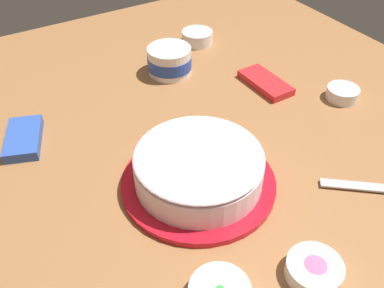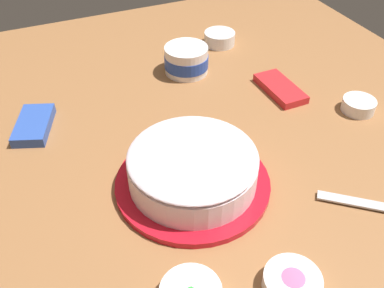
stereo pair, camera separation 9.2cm
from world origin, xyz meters
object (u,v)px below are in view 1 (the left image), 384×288
object	(u,v)px
frosting_tub	(169,60)
sprinkle_bowl_rainbow	(343,93)
candy_box_lower	(24,138)
candy_box_upper	(265,83)
sprinkle_bowl_pink	(316,269)
sprinkle_bowl_yellow	(197,37)
frosted_cake	(199,169)

from	to	relation	value
frosting_tub	sprinkle_bowl_rainbow	xyz separation A→B (m)	(-0.35, -0.32, -0.02)
sprinkle_bowl_rainbow	candy_box_lower	xyz separation A→B (m)	(0.25, 0.75, -0.00)
sprinkle_bowl_rainbow	candy_box_upper	bearing A→B (deg)	41.10
sprinkle_bowl_rainbow	sprinkle_bowl_pink	bearing A→B (deg)	129.41
candy_box_upper	sprinkle_bowl_rainbow	bearing A→B (deg)	-139.76
candy_box_upper	candy_box_lower	bearing A→B (deg)	80.29
frosting_tub	sprinkle_bowl_rainbow	bearing A→B (deg)	-137.21
sprinkle_bowl_rainbow	frosting_tub	bearing A→B (deg)	42.79
frosting_tub	candy_box_upper	bearing A→B (deg)	-135.96
sprinkle_bowl_yellow	sprinkle_bowl_pink	bearing A→B (deg)	161.69
sprinkle_bowl_rainbow	candy_box_lower	world-z (taller)	sprinkle_bowl_rainbow
sprinkle_bowl_pink	candy_box_lower	xyz separation A→B (m)	(0.60, 0.33, -0.00)
frosted_cake	sprinkle_bowl_rainbow	world-z (taller)	frosted_cake
frosted_cake	sprinkle_bowl_pink	bearing A→B (deg)	-168.47
sprinkle_bowl_rainbow	sprinkle_bowl_pink	world-z (taller)	same
sprinkle_bowl_pink	candy_box_upper	distance (m)	0.58
sprinkle_bowl_yellow	candy_box_lower	xyz separation A→B (m)	(-0.21, 0.59, -0.01)
sprinkle_bowl_yellow	candy_box_upper	size ratio (longest dim) A/B	0.61
candy_box_lower	candy_box_upper	distance (m)	0.63
candy_box_lower	candy_box_upper	world-z (taller)	candy_box_lower
frosting_tub	sprinkle_bowl_yellow	xyz separation A→B (m)	(0.11, -0.16, -0.02)
candy_box_lower	frosting_tub	bearing A→B (deg)	-57.02
frosted_cake	frosting_tub	bearing A→B (deg)	-21.43
candy_box_upper	sprinkle_bowl_yellow	bearing A→B (deg)	4.33
sprinkle_bowl_pink	frosting_tub	bearing A→B (deg)	-8.76
frosted_cake	candy_box_upper	bearing A→B (deg)	-57.58
sprinkle_bowl_pink	sprinkle_bowl_rainbow	bearing A→B (deg)	-50.59
candy_box_lower	sprinkle_bowl_yellow	bearing A→B (deg)	-50.25
frosting_tub	candy_box_lower	xyz separation A→B (m)	(-0.10, 0.43, -0.03)
sprinkle_bowl_rainbow	candy_box_lower	bearing A→B (deg)	71.80
sprinkle_bowl_yellow	candy_box_lower	bearing A→B (deg)	109.43
sprinkle_bowl_yellow	candy_box_upper	distance (m)	0.31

